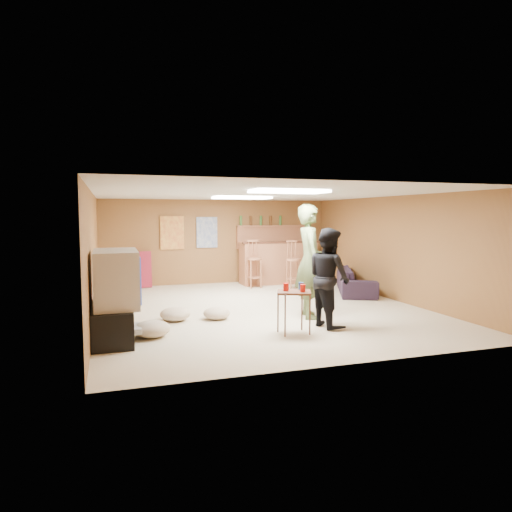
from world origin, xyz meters
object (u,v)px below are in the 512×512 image
object	(u,v)px
sofa	(356,280)
tv_body	(116,278)
person_olive	(309,261)
person_black	(329,277)
bar_counter	(278,263)
tray_table	(294,312)

from	to	relation	value
sofa	tv_body	bearing A→B (deg)	139.81
tv_body	sofa	size ratio (longest dim) A/B	0.56
tv_body	person_olive	size ratio (longest dim) A/B	0.55
tv_body	person_olive	bearing A→B (deg)	8.91
person_olive	person_black	world-z (taller)	person_olive
bar_counter	person_black	world-z (taller)	person_black
person_olive	sofa	bearing A→B (deg)	-34.41
person_olive	sofa	xyz separation A→B (m)	(2.10, 1.99, -0.71)
person_black	sofa	world-z (taller)	person_black
sofa	tray_table	distance (m)	4.06
sofa	person_black	bearing A→B (deg)	167.17
tv_body	person_black	bearing A→B (deg)	-3.53
sofa	bar_counter	bearing A→B (deg)	56.37
person_olive	tray_table	world-z (taller)	person_olive
bar_counter	tray_table	world-z (taller)	bar_counter
bar_counter	sofa	distance (m)	2.30
person_olive	tray_table	distance (m)	1.36
tv_body	tray_table	size ratio (longest dim) A/B	1.69
bar_counter	person_olive	distance (m)	4.07
tv_body	bar_counter	bearing A→B (deg)	47.00
bar_counter	person_black	distance (m)	4.74
person_olive	person_black	xyz separation A→B (m)	(0.02, -0.71, -0.19)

